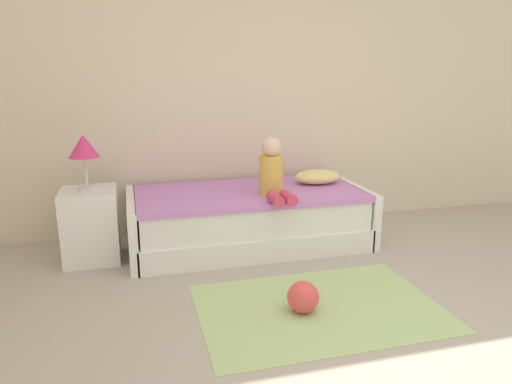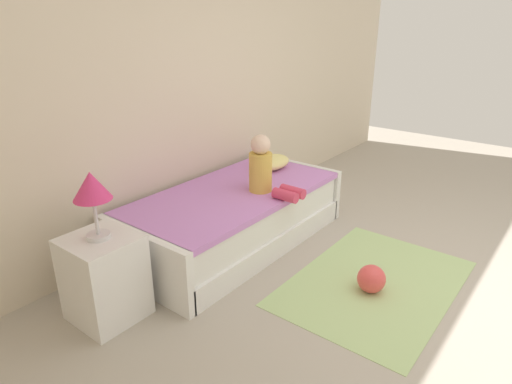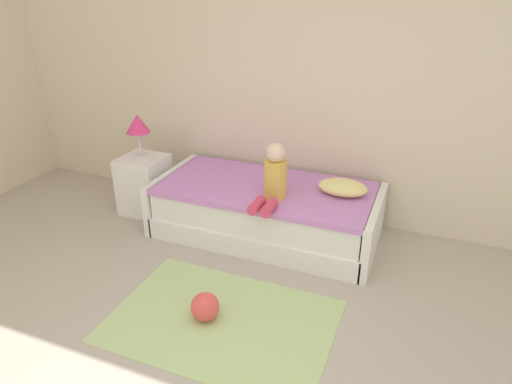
{
  "view_description": "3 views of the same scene",
  "coord_description": "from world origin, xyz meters",
  "px_view_note": "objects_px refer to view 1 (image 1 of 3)",
  "views": [
    {
      "loc": [
        -1.42,
        -1.97,
        1.54
      ],
      "look_at": [
        -0.41,
        1.75,
        0.55
      ],
      "focal_mm": 33.35,
      "sensor_mm": 36.0,
      "label": 1
    },
    {
      "loc": [
        -3.16,
        -0.39,
        1.94
      ],
      "look_at": [
        -0.41,
        1.75,
        0.55
      ],
      "focal_mm": 31.36,
      "sensor_mm": 36.0,
      "label": 2
    },
    {
      "loc": [
        0.92,
        -1.59,
        2.25
      ],
      "look_at": [
        -0.41,
        1.75,
        0.55
      ],
      "focal_mm": 31.7,
      "sensor_mm": 36.0,
      "label": 3
    }
  ],
  "objects_px": {
    "child_figure": "(273,172)",
    "pillow": "(317,177)",
    "table_lamp": "(84,149)",
    "toy_ball": "(303,297)",
    "bed": "(249,218)",
    "nightstand": "(91,225)"
  },
  "relations": [
    {
      "from": "child_figure",
      "to": "pillow",
      "type": "height_order",
      "value": "child_figure"
    },
    {
      "from": "table_lamp",
      "to": "toy_ball",
      "type": "xyz_separation_m",
      "value": [
        1.38,
        -1.3,
        -0.83
      ]
    },
    {
      "from": "table_lamp",
      "to": "child_figure",
      "type": "relative_size",
      "value": 0.88
    },
    {
      "from": "table_lamp",
      "to": "pillow",
      "type": "height_order",
      "value": "table_lamp"
    },
    {
      "from": "bed",
      "to": "table_lamp",
      "type": "relative_size",
      "value": 4.69
    },
    {
      "from": "bed",
      "to": "child_figure",
      "type": "relative_size",
      "value": 4.14
    },
    {
      "from": "child_figure",
      "to": "pillow",
      "type": "xyz_separation_m",
      "value": [
        0.54,
        0.33,
        -0.14
      ]
    },
    {
      "from": "pillow",
      "to": "toy_ball",
      "type": "relative_size",
      "value": 2.08
    },
    {
      "from": "nightstand",
      "to": "table_lamp",
      "type": "bearing_deg",
      "value": 180.0
    },
    {
      "from": "bed",
      "to": "nightstand",
      "type": "height_order",
      "value": "nightstand"
    },
    {
      "from": "nightstand",
      "to": "toy_ball",
      "type": "bearing_deg",
      "value": -43.26
    },
    {
      "from": "pillow",
      "to": "child_figure",
      "type": "bearing_deg",
      "value": -148.82
    },
    {
      "from": "nightstand",
      "to": "table_lamp",
      "type": "xyz_separation_m",
      "value": [
        -0.0,
        0.0,
        0.64
      ]
    },
    {
      "from": "nightstand",
      "to": "toy_ball",
      "type": "height_order",
      "value": "nightstand"
    },
    {
      "from": "pillow",
      "to": "toy_ball",
      "type": "bearing_deg",
      "value": -115.17
    },
    {
      "from": "nightstand",
      "to": "pillow",
      "type": "height_order",
      "value": "pillow"
    },
    {
      "from": "child_figure",
      "to": "bed",
      "type": "bearing_deg",
      "value": 123.81
    },
    {
      "from": "bed",
      "to": "toy_ball",
      "type": "height_order",
      "value": "bed"
    },
    {
      "from": "pillow",
      "to": "bed",
      "type": "bearing_deg",
      "value": -171.82
    },
    {
      "from": "bed",
      "to": "child_figure",
      "type": "xyz_separation_m",
      "value": [
        0.15,
        -0.23,
        0.46
      ]
    },
    {
      "from": "table_lamp",
      "to": "toy_ball",
      "type": "height_order",
      "value": "table_lamp"
    },
    {
      "from": "table_lamp",
      "to": "toy_ball",
      "type": "bearing_deg",
      "value": -43.26
    }
  ]
}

